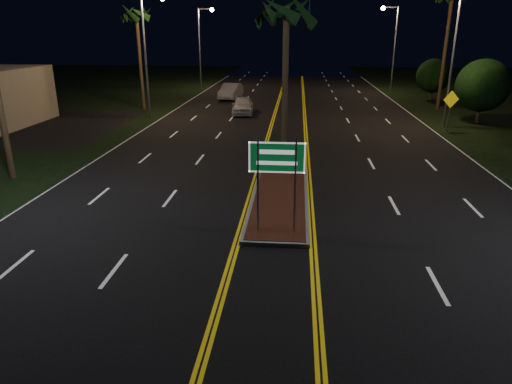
# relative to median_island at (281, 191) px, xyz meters

# --- Properties ---
(ground) EXTENTS (120.00, 120.00, 0.00)m
(ground) POSITION_rel_median_island_xyz_m (0.00, -7.00, -0.08)
(ground) COLOR black
(ground) RESTS_ON ground
(median_island) EXTENTS (2.25, 10.25, 0.17)m
(median_island) POSITION_rel_median_island_xyz_m (0.00, 0.00, 0.00)
(median_island) COLOR gray
(median_island) RESTS_ON ground
(highway_sign) EXTENTS (1.80, 0.08, 3.20)m
(highway_sign) POSITION_rel_median_island_xyz_m (0.00, -4.20, 2.32)
(highway_sign) COLOR gray
(highway_sign) RESTS_ON ground
(streetlight_left_mid) EXTENTS (1.91, 0.44, 9.00)m
(streetlight_left_mid) POSITION_rel_median_island_xyz_m (-10.61, 17.00, 5.57)
(streetlight_left_mid) COLOR gray
(streetlight_left_mid) RESTS_ON ground
(streetlight_left_far) EXTENTS (1.91, 0.44, 9.00)m
(streetlight_left_far) POSITION_rel_median_island_xyz_m (-10.61, 37.00, 5.57)
(streetlight_left_far) COLOR gray
(streetlight_left_far) RESTS_ON ground
(streetlight_right_mid) EXTENTS (1.91, 0.44, 9.00)m
(streetlight_right_mid) POSITION_rel_median_island_xyz_m (10.61, 15.00, 5.57)
(streetlight_right_mid) COLOR gray
(streetlight_right_mid) RESTS_ON ground
(streetlight_right_far) EXTENTS (1.91, 0.44, 9.00)m
(streetlight_right_far) POSITION_rel_median_island_xyz_m (10.61, 35.00, 5.57)
(streetlight_right_far) COLOR gray
(streetlight_right_far) RESTS_ON ground
(palm_median) EXTENTS (2.40, 2.40, 8.30)m
(palm_median) POSITION_rel_median_island_xyz_m (0.00, 3.50, 7.19)
(palm_median) COLOR #382819
(palm_median) RESTS_ON ground
(palm_left_far) EXTENTS (2.40, 2.40, 8.80)m
(palm_left_far) POSITION_rel_median_island_xyz_m (-12.80, 21.00, 7.66)
(palm_left_far) COLOR #382819
(palm_left_far) RESTS_ON ground
(shrub_mid) EXTENTS (3.78, 3.78, 4.62)m
(shrub_mid) POSITION_rel_median_island_xyz_m (14.00, 17.00, 2.64)
(shrub_mid) COLOR #382819
(shrub_mid) RESTS_ON ground
(shrub_far) EXTENTS (3.24, 3.24, 3.96)m
(shrub_far) POSITION_rel_median_island_xyz_m (13.80, 29.00, 2.25)
(shrub_far) COLOR #382819
(shrub_far) RESTS_ON ground
(car_near) EXTENTS (2.43, 5.04, 1.64)m
(car_near) POSITION_rel_median_island_xyz_m (-3.85, 19.23, 0.73)
(car_near) COLOR silver
(car_near) RESTS_ON ground
(car_far) EXTENTS (2.81, 5.49, 1.76)m
(car_far) POSITION_rel_median_island_xyz_m (-6.08, 27.95, 0.80)
(car_far) COLOR silver
(car_far) RESTS_ON ground
(warning_sign) EXTENTS (1.10, 0.39, 2.75)m
(warning_sign) POSITION_rel_median_island_xyz_m (10.80, 13.52, 1.73)
(warning_sign) COLOR gray
(warning_sign) RESTS_ON ground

